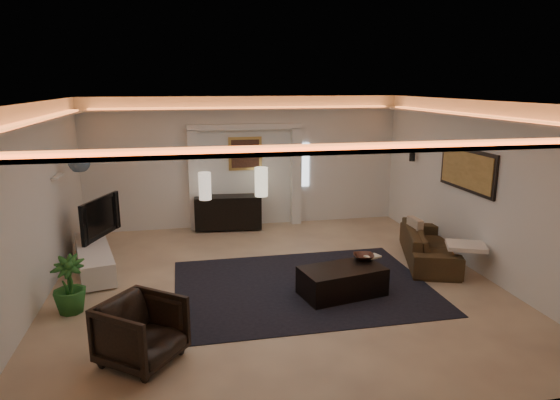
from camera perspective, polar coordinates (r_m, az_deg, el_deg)
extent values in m
plane|color=#CDB38B|center=(8.04, -0.54, -9.75)|extent=(7.00, 7.00, 0.00)
plane|color=white|center=(7.39, -0.59, 11.38)|extent=(7.00, 7.00, 0.00)
plane|color=silver|center=(10.98, -4.09, 4.41)|extent=(7.00, 0.00, 7.00)
plane|color=silver|center=(4.36, 8.45, -9.86)|extent=(7.00, 0.00, 7.00)
plane|color=silver|center=(7.74, -26.92, -0.85)|extent=(0.00, 7.00, 7.00)
plane|color=silver|center=(8.93, 22.06, 1.37)|extent=(0.00, 7.00, 7.00)
cube|color=silver|center=(7.41, -0.59, 9.22)|extent=(7.00, 7.00, 0.04)
cube|color=white|center=(11.23, 2.79, 4.12)|extent=(0.25, 0.03, 1.00)
cube|color=black|center=(7.94, 2.62, -10.03)|extent=(4.00, 3.00, 0.01)
cube|color=silver|center=(10.85, -10.02, 2.26)|extent=(0.22, 0.20, 2.20)
cube|color=silver|center=(11.15, 1.88, 2.75)|extent=(0.22, 0.20, 2.20)
cube|color=silver|center=(10.79, -4.09, 8.53)|extent=(2.52, 0.20, 0.12)
cube|color=tan|center=(10.92, -4.09, 5.42)|extent=(0.74, 0.04, 0.74)
cube|color=#4C2D1E|center=(10.90, -4.07, 5.41)|extent=(0.62, 0.02, 0.62)
cube|color=black|center=(9.12, 21.01, 3.29)|extent=(0.04, 1.64, 0.74)
cube|color=tan|center=(9.10, 20.88, 3.29)|extent=(0.02, 1.50, 0.62)
cylinder|color=black|center=(10.70, 15.18, 4.99)|extent=(0.12, 0.12, 0.22)
cube|color=silver|center=(9.01, -24.45, 2.55)|extent=(0.10, 0.55, 0.04)
cube|color=black|center=(10.85, -6.07, -1.41)|extent=(1.48, 0.57, 0.72)
cylinder|color=beige|center=(10.44, -8.76, 1.81)|extent=(0.34, 0.34, 0.59)
cylinder|color=#FFF4CB|center=(10.65, -2.20, 2.18)|extent=(0.36, 0.36, 0.64)
cube|color=silver|center=(9.12, -20.88, -6.30)|extent=(0.97, 2.14, 0.39)
imported|color=black|center=(9.56, -20.86, -1.70)|extent=(1.24, 0.62, 0.73)
cylinder|color=#3D2C1A|center=(9.92, -20.54, -2.19)|extent=(0.16, 0.16, 0.35)
imported|color=slate|center=(9.22, -22.41, 4.29)|extent=(0.47, 0.47, 0.38)
imported|color=#235C21|center=(7.56, -23.40, -9.08)|extent=(0.52, 0.52, 0.82)
imported|color=black|center=(9.34, 16.99, -5.02)|extent=(2.23, 1.45, 0.61)
cube|color=beige|center=(8.67, 20.90, -5.03)|extent=(0.77, 0.71, 0.07)
cube|color=tan|center=(9.36, 15.44, -3.29)|extent=(0.13, 0.41, 0.41)
cube|color=black|center=(7.64, 7.25, -9.49)|extent=(1.37, 0.92, 0.47)
imported|color=#3C2118|center=(7.95, 9.72, -6.73)|extent=(0.38, 0.38, 0.08)
cube|color=beige|center=(8.06, 10.76, -6.67)|extent=(0.29, 0.25, 0.03)
imported|color=black|center=(6.05, -15.86, -14.55)|extent=(1.15, 1.15, 0.76)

